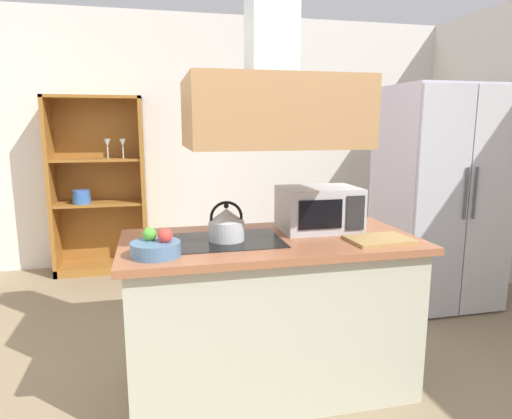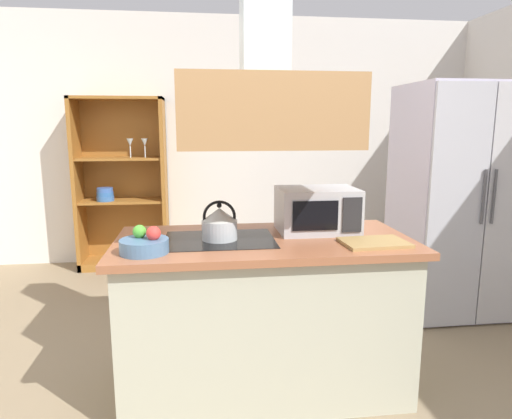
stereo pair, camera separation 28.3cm
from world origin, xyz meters
TOP-DOWN VIEW (x-y plane):
  - ground_plane at (0.00, 0.00)m, footprint 7.80×7.80m
  - wall_back at (0.00, 3.00)m, footprint 6.00×0.12m
  - kitchen_island at (0.18, 0.25)m, footprint 1.65×0.81m
  - range_hood at (0.18, 0.25)m, footprint 0.90×0.70m
  - refrigerator at (1.91, 1.20)m, footprint 0.90×0.77m
  - dish_cabinet at (-0.99, 2.78)m, footprint 0.94×0.40m
  - kettle at (-0.06, 0.25)m, footprint 0.20×0.20m
  - cutting_board at (0.75, 0.05)m, footprint 0.35×0.26m
  - microwave at (0.52, 0.38)m, footprint 0.46×0.35m
  - fruit_bowl at (-0.44, 0.04)m, footprint 0.24×0.24m

SIDE VIEW (x-z plane):
  - ground_plane at x=0.00m, z-range 0.00..0.00m
  - kitchen_island at x=0.18m, z-range 0.00..0.90m
  - dish_cabinet at x=-0.99m, z-range -0.10..1.71m
  - cutting_board at x=0.75m, z-range 0.90..0.92m
  - refrigerator at x=1.91m, z-range 0.00..1.84m
  - fruit_bowl at x=-0.44m, z-range 0.88..1.01m
  - kettle at x=-0.06m, z-range 0.88..1.10m
  - microwave at x=0.52m, z-range 0.90..1.16m
  - wall_back at x=0.00m, z-range 0.00..2.70m
  - range_hood at x=0.18m, z-range 1.06..2.36m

